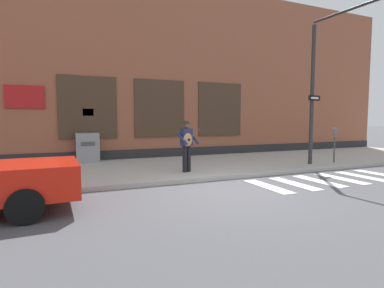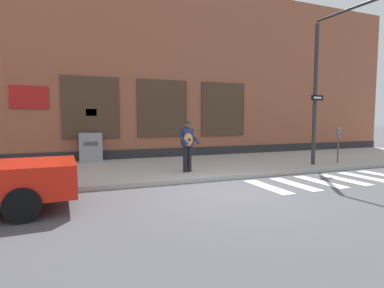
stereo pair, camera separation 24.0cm
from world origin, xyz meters
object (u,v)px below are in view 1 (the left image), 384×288
Objects in this scene: busker at (187,143)px; utility_box at (88,148)px; traffic_light at (341,60)px; parking_meter at (335,140)px.

busker is 4.77m from utility_box.
busker is 0.31× the size of traffic_light.
utility_box is (-9.31, 4.05, -0.34)m from parking_meter.
busker is 1.21× the size of parking_meter.
traffic_light is 4.62× the size of utility_box.
traffic_light is at bearing -135.27° from parking_meter.
traffic_light is at bearing -32.14° from utility_box.
traffic_light is 10.21m from utility_box.
parking_meter is 1.19× the size of utility_box.
traffic_light is 3.89× the size of parking_meter.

